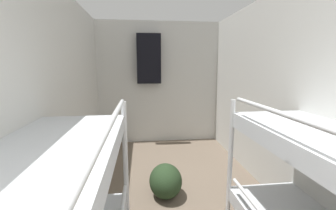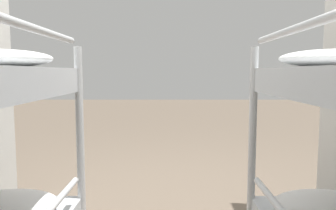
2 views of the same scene
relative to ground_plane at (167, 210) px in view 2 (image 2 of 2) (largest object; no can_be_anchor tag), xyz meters
name	(u,v)px [view 2 (image 2 of 2)]	position (x,y,z in m)	size (l,w,h in m)	color
ground_plane	(167,210)	(0.00, 0.00, 0.00)	(20.00, 20.00, 0.00)	#6B5B4C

